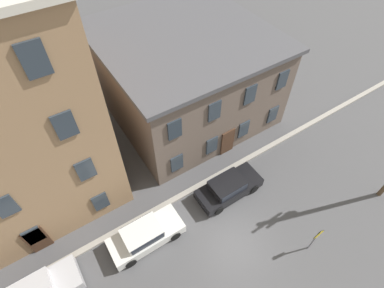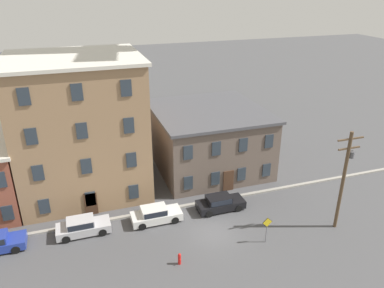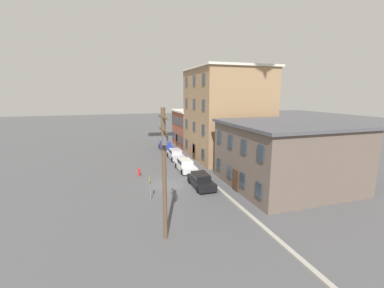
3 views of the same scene
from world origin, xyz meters
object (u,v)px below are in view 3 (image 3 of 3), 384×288
at_px(car_silver, 175,154).
at_px(fire_hydrant, 139,172).
at_px(caution_sign, 150,184).
at_px(car_white, 185,165).
at_px(car_blue, 166,146).
at_px(utility_pole, 164,168).
at_px(car_black, 201,180).

xyz_separation_m(car_silver, fire_hydrant, (6.62, -6.09, -0.27)).
bearing_deg(car_silver, caution_sign, -22.73).
height_order(car_white, fire_hydrant, car_white).
bearing_deg(car_blue, car_white, -0.70).
distance_m(caution_sign, fire_hydrant, 7.44).
xyz_separation_m(car_blue, fire_hydrant, (13.27, -6.01, -0.27)).
relative_size(car_white, fire_hydrant, 4.58).
height_order(car_silver, caution_sign, caution_sign).
relative_size(utility_pole, fire_hydrant, 9.19).
height_order(caution_sign, utility_pole, utility_pole).
bearing_deg(car_black, fire_hydrant, -134.06).
distance_m(utility_pole, fire_hydrant, 14.80).
bearing_deg(car_white, fire_hydrant, -85.71).
bearing_deg(car_black, caution_sign, -72.65).
xyz_separation_m(car_silver, caution_sign, (13.98, -5.85, 0.82)).
height_order(car_silver, car_white, same).
bearing_deg(fire_hydrant, car_white, 94.29).
height_order(car_silver, fire_hydrant, car_silver).
bearing_deg(car_white, utility_pole, -21.11).
xyz_separation_m(car_silver, car_black, (12.24, -0.29, 0.00)).
bearing_deg(fire_hydrant, car_black, 45.94).
bearing_deg(fire_hydrant, caution_sign, 1.86).
height_order(car_black, utility_pole, utility_pole).
relative_size(car_blue, car_black, 1.00).
distance_m(car_black, fire_hydrant, 8.08).
height_order(car_white, car_black, same).
bearing_deg(car_black, utility_pole, -33.25).
bearing_deg(car_white, car_silver, 177.78).
distance_m(car_blue, car_white, 12.83).
height_order(car_black, fire_hydrant, car_black).
bearing_deg(car_blue, caution_sign, -15.63).
bearing_deg(fire_hydrant, utility_pole, 0.96).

